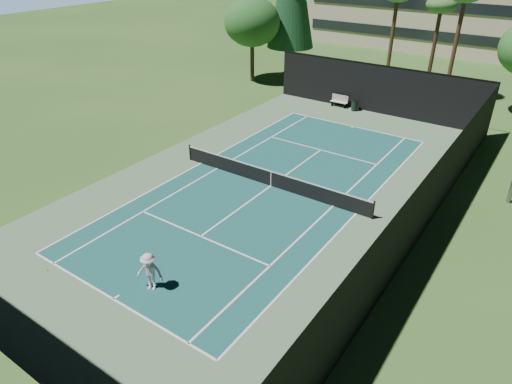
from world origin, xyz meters
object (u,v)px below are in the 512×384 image
Objects in this scene: player at (150,272)px; tennis_ball_a at (47,270)px; tennis_ball_c at (352,169)px; trash_bin at (355,105)px; tennis_ball_d at (284,150)px; tennis_ball_b at (254,152)px; tennis_net at (271,178)px; park_bench at (339,101)px.

player is 5.16m from tennis_ball_a.
trash_bin reaches higher than tennis_ball_c.
tennis_ball_c is (2.28, 15.34, -0.87)m from player.
trash_bin is (-4.60, 10.59, 0.44)m from tennis_ball_c.
trash_bin is (0.52, 10.55, 0.44)m from tennis_ball_d.
tennis_ball_b reaches higher than tennis_ball_d.
tennis_net reaches higher than tennis_ball_b.
trash_bin is at bearing 79.83° from tennis_ball_b.
tennis_ball_a is at bearing -107.73° from tennis_net.
tennis_ball_b reaches higher than tennis_ball_c.
trash_bin is at bearing 85.00° from tennis_ball_a.
tennis_ball_c is at bearing 57.42° from tennis_net.
trash_bin is (1.55, -0.25, -0.07)m from park_bench.
trash_bin reaches higher than tennis_ball_b.
tennis_net reaches higher than tennis_ball_a.
tennis_ball_d is at bearing 80.92° from player.
player is at bearing -84.87° from trash_bin.
tennis_ball_a is at bearing -91.04° from tennis_ball_b.
tennis_net is 5.08m from tennis_ball_b.
trash_bin reaches higher than tennis_ball_a.
park_bench reaches higher than tennis_ball_d.
park_bench is at bearing 88.21° from tennis_ball_a.
park_bench reaches higher than tennis_ball_a.
player is 14.72m from tennis_ball_b.
trash_bin is at bearing 113.50° from tennis_ball_c.
player is 24.30× the size of tennis_ball_a.
tennis_ball_b is at bearing -92.78° from park_bench.
tennis_ball_c is (3.09, 4.84, -0.52)m from tennis_net.
tennis_ball_d is at bearing 83.69° from tennis_ball_a.
tennis_ball_c is at bearing 67.72° from tennis_ball_a.
tennis_net is 12.94m from tennis_ball_a.
tennis_ball_b is at bearing -139.46° from tennis_ball_d.
tennis_ball_c is 0.05× the size of park_bench.
tennis_net reaches higher than tennis_ball_c.
tennis_net is 10.54m from player.
tennis_ball_d is at bearing 179.58° from tennis_ball_c.
park_bench is at bearing 101.04° from tennis_net.
tennis_ball_b is at bearing -168.72° from tennis_ball_c.
tennis_ball_a reaches higher than tennis_ball_d.
tennis_ball_a is at bearing -95.00° from trash_bin.
park_bench is (-3.06, 15.68, -0.01)m from tennis_net.
tennis_net is 5.31m from tennis_ball_d.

